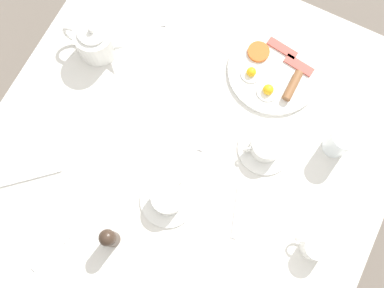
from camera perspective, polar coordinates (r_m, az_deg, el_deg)
The scene contains 13 objects.
ground_plane at distance 1.95m, azimuth -0.00°, elevation -5.62°, with size 8.00×8.00×0.00m, color #70665B.
table at distance 1.29m, azimuth -0.00°, elevation -0.94°, with size 1.08×1.10×0.73m.
breakfast_plate at distance 1.32m, azimuth 10.38°, elevation 9.08°, with size 0.27×0.27×0.04m.
teapot_near at distance 1.32m, azimuth -12.18°, elevation 12.68°, with size 0.20×0.11×0.12m.
teacup_with_saucer_left at distance 1.22m, azimuth 9.33°, elevation -0.37°, with size 0.15×0.15×0.06m.
teacup_with_saucer_right at distance 1.18m, azimuth -3.11°, elevation -6.95°, with size 0.15×0.15×0.06m.
water_glass_tall at distance 1.25m, azimuth 18.21°, elevation 0.27°, with size 0.07×0.07×0.10m.
creamer_jug at distance 1.21m, azimuth 15.26°, elevation -12.55°, with size 0.09×0.06×0.06m.
pepper_grinder at distance 1.16m, azimuth -10.46°, elevation -11.69°, with size 0.04×0.04×0.10m.
napkin_folded at distance 1.30m, azimuth -20.38°, elevation -1.54°, with size 0.22×0.21×0.01m.
fork_by_plate at distance 1.25m, azimuth 1.82°, elevation 2.67°, with size 0.05×0.16×0.00m.
spoon_for_tea at distance 1.21m, azimuth 5.76°, elevation -8.28°, with size 0.06×0.15×0.00m.
fork_spare at distance 1.24m, azimuth -16.40°, elevation -12.06°, with size 0.07×0.18×0.00m.
Camera 1 is at (-0.14, 0.28, 1.92)m, focal length 42.00 mm.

